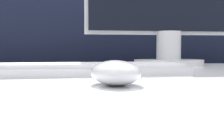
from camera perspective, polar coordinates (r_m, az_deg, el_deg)
partition_panel at (r=1.32m, az=-4.49°, el=-3.71°), size 5.00×0.03×1.19m
computer_mouse_near at (r=0.44m, az=0.66°, el=-0.48°), size 0.07×0.11×0.03m
keyboard at (r=0.63m, az=-6.13°, el=0.14°), size 0.44×0.17×0.02m
monitor at (r=1.09m, az=10.38°, el=12.45°), size 0.57×0.23×0.43m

